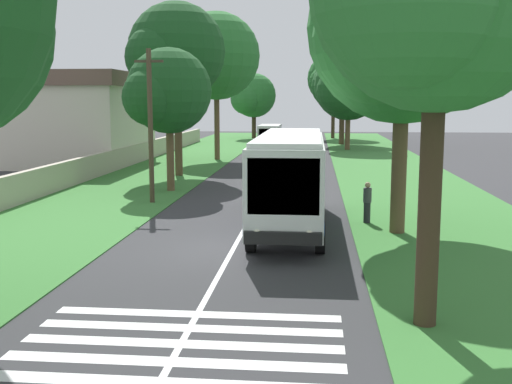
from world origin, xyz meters
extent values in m
plane|color=#333335|center=(0.00, 0.00, 0.00)|extent=(160.00, 160.00, 0.00)
cube|color=#387533|center=(15.00, 8.20, 0.02)|extent=(120.00, 8.00, 0.04)
cube|color=#387533|center=(15.00, -8.20, 0.02)|extent=(120.00, 8.00, 0.04)
cube|color=silver|center=(15.00, 0.00, 0.00)|extent=(110.00, 0.16, 0.01)
cube|color=white|center=(3.74, -1.80, 2.10)|extent=(11.00, 2.50, 2.90)
cube|color=slate|center=(4.04, -1.80, 2.62)|extent=(9.68, 2.54, 0.85)
cube|color=slate|center=(-1.72, -1.80, 2.45)|extent=(0.08, 2.20, 1.74)
cube|color=#1E4C9E|center=(3.74, -1.80, 1.10)|extent=(10.78, 2.53, 0.36)
cube|color=white|center=(3.74, -1.80, 3.64)|extent=(10.56, 2.30, 0.18)
cube|color=black|center=(-1.84, -1.80, 0.87)|extent=(0.16, 2.40, 0.40)
sphere|color=#F2EDCC|center=(-1.78, -1.00, 1.00)|extent=(0.24, 0.24, 0.24)
sphere|color=#F2EDCC|center=(-1.78, -2.60, 1.00)|extent=(0.24, 0.24, 0.24)
cylinder|color=black|center=(-0.16, -0.65, 0.55)|extent=(1.10, 0.32, 1.10)
cylinder|color=black|center=(7.24, -0.65, 0.55)|extent=(1.10, 0.32, 1.10)
cylinder|color=black|center=(-0.16, -2.95, 0.55)|extent=(1.10, 0.32, 1.10)
cylinder|color=black|center=(7.24, -2.95, 0.55)|extent=(1.10, 0.32, 1.10)
cube|color=silver|center=(-9.95, 0.00, 0.00)|extent=(0.45, 6.80, 0.01)
cube|color=silver|center=(-9.05, 0.00, 0.00)|extent=(0.45, 6.80, 0.01)
cube|color=silver|center=(-8.15, 0.00, 0.00)|extent=(0.45, 6.80, 0.01)
cube|color=silver|center=(-7.25, 0.00, 0.00)|extent=(0.45, 6.80, 0.01)
cube|color=silver|center=(-6.35, 0.00, 0.00)|extent=(0.45, 6.80, 0.01)
cube|color=#B21E1E|center=(24.00, -1.63, 0.53)|extent=(4.30, 1.75, 0.70)
cube|color=slate|center=(23.90, -1.63, 1.15)|extent=(2.00, 1.61, 0.55)
cylinder|color=black|center=(22.65, -0.85, 0.32)|extent=(0.64, 0.22, 0.64)
cylinder|color=black|center=(25.35, -0.85, 0.32)|extent=(0.64, 0.22, 0.64)
cylinder|color=black|center=(22.65, -2.41, 0.32)|extent=(0.64, 0.22, 0.64)
cylinder|color=black|center=(25.35, -2.41, 0.32)|extent=(0.64, 0.22, 0.64)
cube|color=black|center=(32.69, -1.72, 0.53)|extent=(4.30, 1.75, 0.70)
cube|color=slate|center=(32.59, -1.72, 1.15)|extent=(2.00, 1.61, 0.55)
cylinder|color=black|center=(31.34, -0.94, 0.32)|extent=(0.64, 0.22, 0.64)
cylinder|color=black|center=(34.04, -0.94, 0.32)|extent=(0.64, 0.22, 0.64)
cylinder|color=black|center=(31.34, -2.50, 0.32)|extent=(0.64, 0.22, 0.64)
cylinder|color=black|center=(34.04, -2.50, 0.32)|extent=(0.64, 0.22, 0.64)
cube|color=silver|center=(43.28, 1.88, 1.48)|extent=(6.00, 2.10, 2.10)
cube|color=slate|center=(43.48, 1.88, 1.86)|extent=(5.04, 2.13, 0.70)
cube|color=slate|center=(40.31, 1.88, 1.69)|extent=(0.06, 1.76, 1.18)
cylinder|color=black|center=(41.38, 2.83, 0.38)|extent=(0.76, 0.24, 0.76)
cylinder|color=black|center=(45.18, 2.83, 0.38)|extent=(0.76, 0.24, 0.76)
cylinder|color=black|center=(41.38, 0.93, 0.38)|extent=(0.76, 0.24, 0.76)
cylinder|color=black|center=(45.18, 0.93, 0.38)|extent=(0.76, 0.24, 0.76)
cylinder|color=#3D2D1E|center=(61.41, 5.32, 2.06)|extent=(0.56, 0.56, 4.04)
sphere|color=#286B2D|center=(61.41, 5.32, 5.67)|extent=(5.80, 5.80, 5.80)
sphere|color=#286B2D|center=(63.14, 5.32, 5.24)|extent=(3.80, 3.80, 3.80)
sphere|color=#286B2D|center=(59.96, 6.19, 5.24)|extent=(4.10, 4.10, 4.10)
cylinder|color=brown|center=(31.64, 5.53, 3.37)|extent=(0.45, 0.45, 6.66)
sphere|color=#286B2D|center=(31.64, 5.53, 8.70)|extent=(7.29, 7.29, 7.29)
sphere|color=#286B2D|center=(33.82, 5.53, 8.16)|extent=(4.40, 4.40, 4.40)
sphere|color=#286B2D|center=(29.82, 6.63, 8.16)|extent=(4.15, 4.15, 4.15)
cylinder|color=#4C3826|center=(20.24, 6.33, 3.25)|extent=(0.51, 0.51, 6.43)
sphere|color=#19471E|center=(20.24, 6.33, 8.22)|extent=(6.38, 6.38, 6.38)
sphere|color=#19471E|center=(22.16, 6.33, 7.74)|extent=(4.45, 4.45, 4.45)
sphere|color=#19471E|center=(18.65, 7.28, 7.74)|extent=(3.97, 3.97, 3.97)
cylinder|color=brown|center=(13.31, 5.25, 2.15)|extent=(0.43, 0.43, 4.23)
sphere|color=#19471E|center=(13.31, 5.25, 5.56)|extent=(4.69, 4.69, 4.69)
sphere|color=#19471E|center=(14.72, 5.25, 5.21)|extent=(2.77, 2.77, 2.77)
sphere|color=#19471E|center=(12.14, 5.96, 5.21)|extent=(3.06, 3.06, 3.06)
cylinder|color=#3D2D1E|center=(62.40, -5.12, 2.99)|extent=(0.47, 0.47, 5.91)
sphere|color=#1E5623|center=(62.40, -5.12, 7.85)|extent=(6.91, 6.91, 6.91)
sphere|color=#1E5623|center=(64.48, -5.12, 7.33)|extent=(4.57, 4.57, 4.57)
sphere|color=#1E5623|center=(60.68, -4.09, 7.33)|extent=(4.33, 4.33, 4.33)
cylinder|color=brown|center=(43.32, -6.06, 2.31)|extent=(0.51, 0.51, 4.53)
sphere|color=#19471E|center=(43.32, -6.06, 6.49)|extent=(6.97, 6.97, 6.97)
sphere|color=#19471E|center=(45.41, -6.06, 5.97)|extent=(5.18, 5.18, 5.18)
sphere|color=#19471E|center=(41.58, -5.02, 5.97)|extent=(4.39, 4.39, 4.39)
cylinder|color=#4C3826|center=(51.04, -5.79, 2.63)|extent=(0.60, 0.60, 5.19)
sphere|color=#19471E|center=(51.04, -5.79, 7.09)|extent=(6.77, 6.77, 6.77)
sphere|color=#19471E|center=(53.07, -5.79, 6.58)|extent=(4.60, 4.60, 4.60)
sphere|color=#19471E|center=(49.34, -4.78, 6.58)|extent=(5.01, 5.01, 5.01)
cylinder|color=brown|center=(3.27, -5.91, 2.89)|extent=(0.57, 0.57, 5.70)
sphere|color=#286B2D|center=(3.27, -5.91, 7.68)|extent=(7.06, 7.06, 7.06)
sphere|color=#286B2D|center=(5.39, -5.91, 7.15)|extent=(4.44, 4.44, 4.44)
sphere|color=#286B2D|center=(1.51, -4.85, 7.15)|extent=(4.54, 4.54, 4.54)
cylinder|color=#3D2D1E|center=(-6.58, -5.25, 3.01)|extent=(0.50, 0.50, 5.94)
sphere|color=#337A38|center=(-4.94, -5.25, 7.08)|extent=(3.71, 3.71, 3.71)
cylinder|color=#473828|center=(9.25, 5.24, 3.77)|extent=(0.24, 0.24, 7.45)
cube|color=#3D3326|center=(9.25, 5.24, 6.89)|extent=(0.12, 1.40, 0.12)
cube|color=#B2A893|center=(20.00, 11.60, 0.80)|extent=(70.00, 0.40, 1.51)
cube|color=beige|center=(27.81, 16.25, 3.03)|extent=(11.99, 9.56, 6.07)
cube|color=brown|center=(27.81, 16.25, 6.62)|extent=(12.59, 10.16, 1.11)
cylinder|color=#26262D|center=(5.05, -4.91, 0.46)|extent=(0.28, 0.28, 0.85)
cylinder|color=#3F3F47|center=(5.05, -4.91, 1.19)|extent=(0.34, 0.34, 0.60)
sphere|color=tan|center=(5.05, -4.91, 1.61)|extent=(0.24, 0.24, 0.24)
camera|label=1|loc=(-20.19, -2.72, 5.04)|focal=43.22mm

